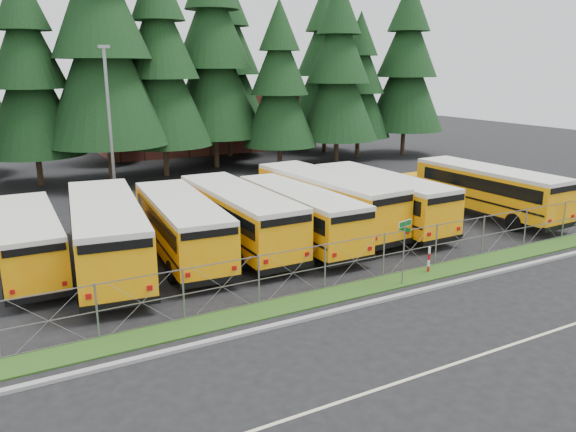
% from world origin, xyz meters
% --- Properties ---
extents(ground, '(120.00, 120.00, 0.00)m').
position_xyz_m(ground, '(0.00, 0.00, 0.00)').
color(ground, black).
rests_on(ground, ground).
extents(curb, '(50.00, 0.25, 0.12)m').
position_xyz_m(curb, '(0.00, -3.10, 0.06)').
color(curb, gray).
rests_on(curb, ground).
extents(grass_verge, '(50.00, 1.40, 0.06)m').
position_xyz_m(grass_verge, '(0.00, -1.70, 0.03)').
color(grass_verge, '#1F4714').
rests_on(grass_verge, ground).
extents(road_lane_line, '(50.00, 0.12, 0.01)m').
position_xyz_m(road_lane_line, '(0.00, -8.00, 0.01)').
color(road_lane_line, beige).
rests_on(road_lane_line, ground).
extents(chainlink_fence, '(44.00, 0.10, 2.00)m').
position_xyz_m(chainlink_fence, '(0.00, -1.00, 1.00)').
color(chainlink_fence, gray).
rests_on(chainlink_fence, ground).
extents(brick_building, '(22.00, 10.00, 6.00)m').
position_xyz_m(brick_building, '(6.00, 40.00, 3.00)').
color(brick_building, brown).
rests_on(brick_building, ground).
extents(bus_0, '(2.65, 10.52, 2.75)m').
position_xyz_m(bus_0, '(-14.40, 7.16, 1.37)').
color(bus_0, orange).
rests_on(bus_0, ground).
extents(bus_1, '(4.41, 12.57, 3.23)m').
position_xyz_m(bus_1, '(-11.31, 5.68, 1.61)').
color(bus_1, orange).
rests_on(bus_1, ground).
extents(bus_2, '(3.50, 11.37, 2.94)m').
position_xyz_m(bus_2, '(-7.88, 5.84, 1.47)').
color(bus_2, orange).
rests_on(bus_2, ground).
extents(bus_3, '(2.76, 11.62, 3.05)m').
position_xyz_m(bus_3, '(-4.93, 5.94, 1.52)').
color(bus_3, orange).
rests_on(bus_3, ground).
extents(bus_4, '(2.63, 11.06, 2.90)m').
position_xyz_m(bus_4, '(-1.90, 5.15, 1.45)').
color(bus_4, orange).
rests_on(bus_4, ground).
extents(bus_5, '(3.77, 12.30, 3.18)m').
position_xyz_m(bus_5, '(0.58, 6.54, 1.59)').
color(bus_5, orange).
rests_on(bus_5, ground).
extents(bus_6, '(2.96, 11.61, 3.03)m').
position_xyz_m(bus_6, '(3.67, 5.68, 1.51)').
color(bus_6, orange).
rests_on(bus_6, ground).
extents(bus_east, '(3.05, 11.60, 3.02)m').
position_xyz_m(bus_east, '(10.85, 4.45, 1.51)').
color(bus_east, orange).
rests_on(bus_east, ground).
extents(street_sign, '(0.82, 0.54, 2.81)m').
position_xyz_m(street_sign, '(-0.86, -2.11, 2.03)').
color(street_sign, gray).
rests_on(street_sign, ground).
extents(striped_bollard, '(0.11, 0.11, 1.20)m').
position_xyz_m(striped_bollard, '(1.10, -1.55, 0.60)').
color(striped_bollard, '#B20C0C').
rests_on(striped_bollard, ground).
extents(light_standard, '(0.70, 0.35, 10.14)m').
position_xyz_m(light_standard, '(-8.53, 17.06, 5.50)').
color(light_standard, gray).
rests_on(light_standard, ground).
extents(conifer_2, '(7.32, 7.32, 16.19)m').
position_xyz_m(conifer_2, '(-12.06, 27.21, 8.10)').
color(conifer_2, black).
rests_on(conifer_2, ground).
extents(conifer_3, '(9.44, 9.44, 20.88)m').
position_xyz_m(conifer_3, '(-6.99, 25.57, 10.44)').
color(conifer_3, black).
rests_on(conifer_3, ground).
extents(conifer_4, '(7.94, 7.94, 17.55)m').
position_xyz_m(conifer_4, '(-2.35, 26.46, 8.78)').
color(conifer_4, black).
rests_on(conifer_4, ground).
extents(conifer_5, '(8.71, 8.71, 19.25)m').
position_xyz_m(conifer_5, '(2.90, 28.31, 9.63)').
color(conifer_5, black).
rests_on(conifer_5, ground).
extents(conifer_6, '(6.53, 6.53, 14.44)m').
position_xyz_m(conifer_6, '(7.43, 24.60, 7.22)').
color(conifer_6, black).
rests_on(conifer_6, ground).
extents(conifer_7, '(7.45, 7.45, 16.48)m').
position_xyz_m(conifer_7, '(13.11, 24.14, 8.24)').
color(conifer_7, black).
rests_on(conifer_7, ground).
extents(conifer_8, '(6.35, 6.35, 14.04)m').
position_xyz_m(conifer_8, '(17.56, 27.02, 7.02)').
color(conifer_8, black).
rests_on(conifer_8, ground).
extents(conifer_9, '(7.85, 7.85, 17.37)m').
position_xyz_m(conifer_9, '(22.72, 26.19, 8.68)').
color(conifer_9, black).
rests_on(conifer_9, ground).
extents(conifer_11, '(6.70, 6.70, 14.82)m').
position_xyz_m(conifer_11, '(-4.95, 35.55, 7.41)').
color(conifer_11, black).
rests_on(conifer_11, ground).
extents(conifer_12, '(8.12, 8.12, 17.95)m').
position_xyz_m(conifer_12, '(6.52, 33.78, 8.98)').
color(conifer_12, black).
rests_on(conifer_12, ground).
extents(conifer_13, '(7.92, 7.92, 17.51)m').
position_xyz_m(conifer_13, '(16.69, 31.90, 8.75)').
color(conifer_13, black).
rests_on(conifer_13, ground).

